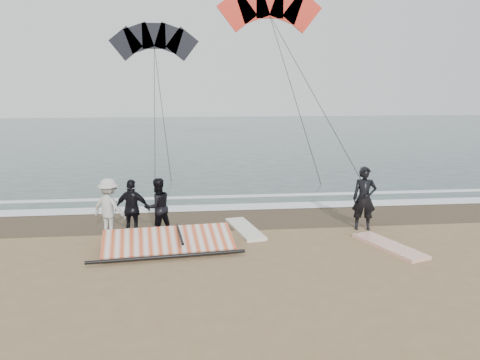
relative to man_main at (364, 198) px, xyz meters
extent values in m
plane|color=#8C704C|center=(-2.78, -2.84, -0.98)|extent=(120.00, 120.00, 0.00)
cube|color=#233838|center=(-2.78, 30.16, -0.96)|extent=(120.00, 54.00, 0.02)
cube|color=#4C3D2B|center=(-2.78, 1.66, -0.97)|extent=(120.00, 2.80, 0.01)
cube|color=white|center=(-2.78, 3.06, -0.95)|extent=(120.00, 0.90, 0.01)
cube|color=white|center=(-2.78, 4.76, -0.95)|extent=(120.00, 0.45, 0.01)
imported|color=black|center=(0.00, 0.00, 0.00)|extent=(0.81, 0.63, 1.95)
cube|color=white|center=(0.09, -1.72, -0.93)|extent=(1.37, 2.44, 0.09)
cube|color=silver|center=(-3.64, 0.27, -0.93)|extent=(1.04, 2.37, 0.10)
imported|color=black|center=(-6.24, 0.09, -0.12)|extent=(1.05, 0.98, 1.72)
imported|color=black|center=(-6.94, -0.11, -0.11)|extent=(1.08, 0.61, 1.73)
imported|color=beige|center=(-7.64, 0.19, -0.12)|extent=(1.28, 1.12, 1.72)
cube|color=black|center=(-6.08, -0.68, -0.93)|extent=(2.41, 0.81, 0.09)
cube|color=#DE4F25|center=(-5.88, -1.28, -0.68)|extent=(3.58, 1.69, 0.37)
cylinder|color=black|center=(-5.88, -2.06, -0.87)|extent=(3.99, 0.51, 0.09)
cylinder|color=black|center=(-5.58, -1.28, -0.53)|extent=(0.25, 1.73, 0.07)
cylinder|color=#262626|center=(0.30, 12.09, 3.46)|extent=(0.04, 0.04, 14.04)
cylinder|color=#262626|center=(1.32, 12.23, 3.46)|extent=(0.04, 0.04, 14.04)
cylinder|color=#262626|center=(-7.41, 17.62, 2.82)|extent=(0.04, 0.04, 18.39)
cylinder|color=#262626|center=(-7.00, 17.09, 2.82)|extent=(0.04, 0.04, 19.42)
camera|label=1|loc=(-5.30, -13.37, 3.31)|focal=35.00mm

